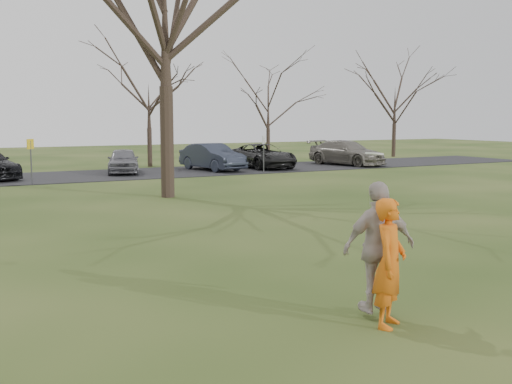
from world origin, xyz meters
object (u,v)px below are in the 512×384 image
Objects in this scene: big_tree at (165,9)px; player_defender at (390,263)px; car_6 at (263,156)px; car_7 at (347,153)px; catching_play at (379,247)px; car_4 at (123,161)px; car_5 at (212,157)px.

player_defender is at bearing -97.77° from big_tree.
car_7 is at bearing -4.73° from car_6.
catching_play is (0.10, 0.36, 0.16)m from player_defender.
car_7 is at bearing 54.48° from catching_play.
catching_play is at bearing -139.76° from car_7.
car_4 is 14.28m from car_7.
car_5 is at bearing 35.23° from player_defender.
car_6 is 27.39m from catching_play.
player_defender is at bearing -119.74° from car_5.
car_7 is at bearing 12.43° from car_4.
big_tree is (-6.20, -9.85, 6.19)m from car_5.
big_tree reaches higher than car_4.
car_5 is 3.33m from car_6.
catching_play is (-3.16, -25.31, 0.37)m from car_4.
big_tree is (-9.54, -9.94, 6.24)m from car_6.
car_6 is at bearing 28.74° from player_defender.
car_5 is at bearing 71.70° from catching_play.
car_6 is 15.12m from big_tree.
car_5 is 9.22m from car_7.
car_4 is 0.74× the size of car_7.
catching_play is at bearing -97.59° from big_tree.
big_tree is (-15.42, -9.48, 6.18)m from car_7.
car_6 is 0.37× the size of big_tree.
player_defender is 25.87m from car_4.
player_defender is 0.40× the size of car_5.
car_7 is (9.21, -0.38, 0.01)m from car_5.
player_defender is 30.31m from car_7.
car_4 is at bearing 162.32° from car_5.
car_7 is (5.88, -0.46, 0.06)m from car_6.
car_5 is (5.03, -0.55, 0.09)m from car_4.
player_defender reaches higher than car_4.
car_4 is 1.65× the size of catching_play.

